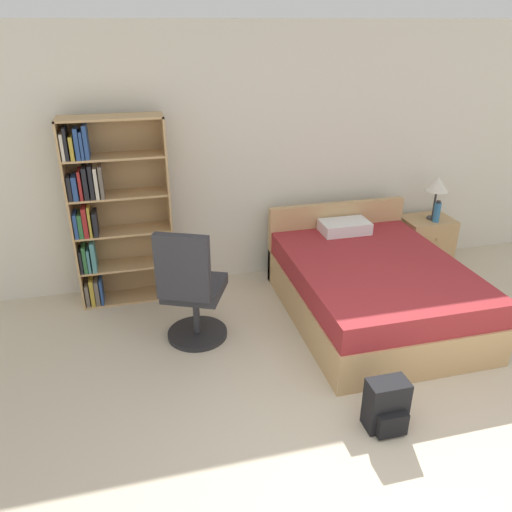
# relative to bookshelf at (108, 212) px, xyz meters

# --- Properties ---
(wall_back) EXTENTS (9.00, 0.06, 2.60)m
(wall_back) POSITION_rel_bookshelf_xyz_m (1.66, 0.26, 0.36)
(wall_back) COLOR silver
(wall_back) RESTS_ON ground_plane
(bookshelf) EXTENTS (0.93, 0.31, 1.82)m
(bookshelf) POSITION_rel_bookshelf_xyz_m (0.00, 0.00, 0.00)
(bookshelf) COLOR tan
(bookshelf) RESTS_ON ground_plane
(bed) EXTENTS (1.51, 1.97, 0.83)m
(bed) POSITION_rel_bookshelf_xyz_m (2.34, -0.89, -0.64)
(bed) COLOR tan
(bed) RESTS_ON ground_plane
(office_chair) EXTENTS (0.65, 0.70, 1.10)m
(office_chair) POSITION_rel_bookshelf_xyz_m (0.64, -0.95, -0.43)
(office_chair) COLOR #232326
(office_chair) RESTS_ON ground_plane
(nightstand) EXTENTS (0.55, 0.44, 0.56)m
(nightstand) POSITION_rel_bookshelf_xyz_m (3.44, -0.03, -0.66)
(nightstand) COLOR tan
(nightstand) RESTS_ON ground_plane
(table_lamp) EXTENTS (0.25, 0.25, 0.48)m
(table_lamp) POSITION_rel_bookshelf_xyz_m (3.48, -0.04, 0.01)
(table_lamp) COLOR #333333
(table_lamp) RESTS_ON nightstand
(water_bottle) EXTENTS (0.07, 0.07, 0.24)m
(water_bottle) POSITION_rel_bookshelf_xyz_m (3.47, -0.13, -0.26)
(water_bottle) COLOR teal
(water_bottle) RESTS_ON nightstand
(backpack_black) EXTENTS (0.28, 0.23, 0.38)m
(backpack_black) POSITION_rel_bookshelf_xyz_m (1.79, -2.30, -0.76)
(backpack_black) COLOR black
(backpack_black) RESTS_ON ground_plane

